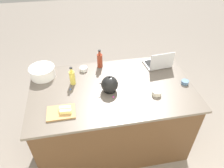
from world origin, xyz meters
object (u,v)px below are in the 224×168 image
object	(u,v)px
butter_stick_left	(65,108)
ramekin_wide	(185,82)
bottle_soy	(100,60)
ramekin_small	(84,69)
bottle_oil	(72,77)
laptop	(159,63)
kettle	(110,85)
mixing_bowl_large	(42,72)
ramekin_medium	(157,92)
cutting_board	(61,112)
butter_stick_right	(66,111)

from	to	relation	value
butter_stick_left	ramekin_wide	distance (m)	1.32
bottle_soy	ramekin_wide	bearing A→B (deg)	150.36
ramekin_small	bottle_oil	bearing A→B (deg)	59.24
laptop	bottle_soy	distance (m)	0.72
ramekin_wide	laptop	bearing A→B (deg)	-66.11
kettle	butter_stick_left	distance (m)	0.52
mixing_bowl_large	bottle_oil	distance (m)	0.39
ramekin_medium	ramekin_wide	bearing A→B (deg)	-163.30
bottle_oil	cutting_board	distance (m)	0.45
laptop	bottle_soy	xyz separation A→B (m)	(0.71, -0.12, 0.05)
ramekin_small	ramekin_medium	world-z (taller)	ramekin_medium
bottle_soy	cutting_board	xyz separation A→B (m)	(0.47, 0.70, -0.08)
cutting_board	ramekin_wide	world-z (taller)	ramekin_wide
bottle_oil	kettle	world-z (taller)	bottle_oil
bottle_oil	ramekin_medium	xyz separation A→B (m)	(-0.85, 0.34, -0.06)
laptop	cutting_board	size ratio (longest dim) A/B	1.23
bottle_oil	bottle_soy	bearing A→B (deg)	-141.45
mixing_bowl_large	ramekin_small	distance (m)	0.47
bottle_soy	ramekin_medium	xyz separation A→B (m)	(-0.51, 0.61, -0.07)
laptop	bottle_soy	bearing A→B (deg)	-9.42
cutting_board	mixing_bowl_large	bearing A→B (deg)	-71.79
bottle_oil	butter_stick_right	size ratio (longest dim) A/B	1.96
laptop	ramekin_medium	distance (m)	0.53
laptop	ramekin_medium	bearing A→B (deg)	67.87
bottle_soy	ramekin_small	bearing A→B (deg)	12.05
butter_stick_right	ramekin_small	world-z (taller)	butter_stick_right
ramekin_small	butter_stick_right	bearing A→B (deg)	72.03
butter_stick_left	ramekin_small	distance (m)	0.67
bottle_soy	ramekin_medium	world-z (taller)	bottle_soy
bottle_oil	kettle	distance (m)	0.42
butter_stick_left	mixing_bowl_large	bearing A→B (deg)	-67.71
butter_stick_left	ramekin_wide	xyz separation A→B (m)	(-1.31, -0.18, -0.02)
kettle	ramekin_small	size ratio (longest dim) A/B	2.35
laptop	kettle	size ratio (longest dim) A/B	1.54
butter_stick_left	ramekin_medium	size ratio (longest dim) A/B	1.11
ramekin_small	bottle_soy	bearing A→B (deg)	-167.95
bottle_oil	ramekin_small	size ratio (longest dim) A/B	2.37
laptop	butter_stick_left	bearing A→B (deg)	26.12
butter_stick_left	butter_stick_right	size ratio (longest dim) A/B	1.00
mixing_bowl_large	ramekin_small	xyz separation A→B (m)	(-0.47, -0.03, -0.04)
bottle_oil	butter_stick_right	distance (m)	0.46
laptop	kettle	world-z (taller)	laptop
butter_stick_left	ramekin_small	world-z (taller)	butter_stick_left
butter_stick_left	bottle_oil	bearing A→B (deg)	-102.36
ramekin_wide	kettle	bearing A→B (deg)	-2.81
ramekin_small	ramekin_medium	bearing A→B (deg)	141.53
cutting_board	ramekin_wide	size ratio (longest dim) A/B	3.30
cutting_board	butter_stick_right	size ratio (longest dim) A/B	2.43
butter_stick_left	ramekin_medium	world-z (taller)	butter_stick_left
ramekin_wide	bottle_oil	bearing A→B (deg)	-10.63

